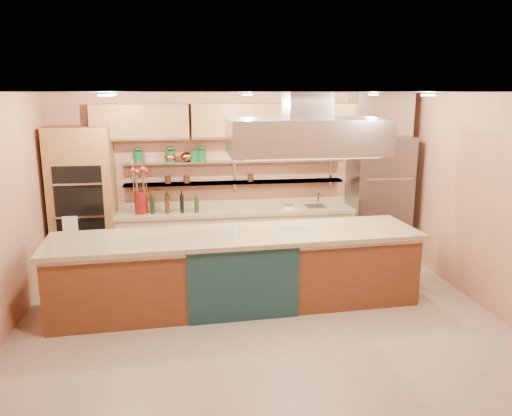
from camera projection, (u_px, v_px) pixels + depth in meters
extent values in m
cube|color=gray|center=(261.00, 322.00, 6.26)|extent=(6.00, 5.00, 0.02)
cube|color=black|center=(261.00, 92.00, 5.63)|extent=(6.00, 5.00, 0.02)
cube|color=#B27354|center=(238.00, 178.00, 8.35)|extent=(6.00, 0.04, 2.80)
cube|color=#B27354|center=(317.00, 294.00, 3.53)|extent=(6.00, 0.04, 2.80)
cube|color=#B27354|center=(492.00, 204.00, 6.37)|extent=(0.04, 5.00, 2.80)
cube|color=brown|center=(83.00, 201.00, 7.74)|extent=(0.95, 0.64, 2.30)
cube|color=slate|center=(378.00, 199.00, 8.42)|extent=(0.95, 0.72, 2.10)
cube|color=tan|center=(237.00, 237.00, 8.26)|extent=(3.84, 0.64, 0.93)
cube|color=#ABAFB2|center=(235.00, 182.00, 8.23)|extent=(3.60, 0.26, 0.03)
cube|color=#ABAFB2|center=(235.00, 161.00, 8.15)|extent=(3.60, 0.26, 0.03)
cube|color=brown|center=(238.00, 121.00, 7.96)|extent=(4.60, 0.36, 0.55)
cube|color=#ABAFB2|center=(306.00, 136.00, 6.38)|extent=(2.00, 1.00, 0.45)
cube|color=#FFE5A5|center=(259.00, 95.00, 5.83)|extent=(4.00, 2.80, 0.02)
cube|color=brown|center=(237.00, 269.00, 6.65)|extent=(4.80, 1.25, 0.99)
cylinder|color=maroon|center=(141.00, 203.00, 7.85)|extent=(0.25, 0.25, 0.35)
cube|color=black|center=(175.00, 204.00, 7.94)|extent=(0.84, 0.53, 0.26)
cube|color=silver|center=(289.00, 206.00, 8.23)|extent=(0.18, 0.15, 0.09)
cylinder|color=silver|center=(318.00, 199.00, 8.38)|extent=(0.04, 0.04, 0.23)
ellipsoid|color=#C4532D|center=(187.00, 157.00, 8.02)|extent=(0.24, 0.24, 0.16)
cylinder|color=#0E431D|center=(194.00, 156.00, 8.03)|extent=(0.18, 0.18, 0.18)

